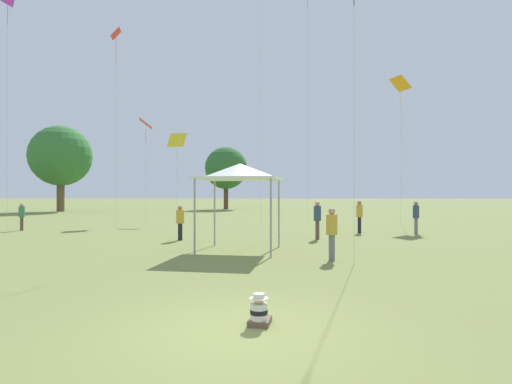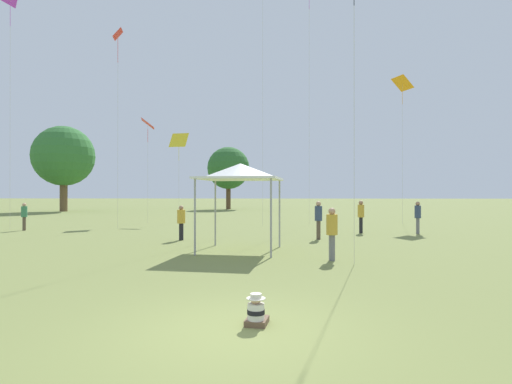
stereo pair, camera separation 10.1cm
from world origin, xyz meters
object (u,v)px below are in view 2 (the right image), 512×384
object	(u,v)px
seated_toddler	(256,312)
person_standing_7	(332,229)
kite_4	(402,86)
person_standing_0	(24,214)
kite_5	(179,141)
person_standing_6	(181,220)
person_standing_3	(418,214)
distant_tree_1	(64,156)
kite_8	(148,126)
canopy_tent	(240,172)
kite_2	(118,45)
person_standing_5	(361,214)
kite_1	(10,4)
distant_tree_0	(228,168)
person_standing_4	(318,217)

from	to	relation	value
seated_toddler	person_standing_7	size ratio (longest dim) A/B	0.32
kite_4	person_standing_0	bearing A→B (deg)	126.23
kite_5	person_standing_6	bearing A→B (deg)	-20.91
person_standing_0	person_standing_3	distance (m)	22.34
distant_tree_1	kite_4	bearing A→B (deg)	-26.78
person_standing_6	kite_8	bearing A→B (deg)	-129.80
person_standing_7	canopy_tent	world-z (taller)	canopy_tent
kite_2	kite_4	bearing A→B (deg)	137.10
seated_toddler	canopy_tent	bearing A→B (deg)	105.91
seated_toddler	kite_4	bearing A→B (deg)	76.35
distant_tree_1	kite_8	bearing A→B (deg)	-48.05
seated_toddler	kite_2	xyz separation A→B (m)	(-9.38, 17.94, 11.25)
person_standing_5	kite_5	size ratio (longest dim) A/B	0.26
person_standing_3	kite_5	bearing A→B (deg)	4.43
seated_toddler	kite_5	distance (m)	24.65
seated_toddler	person_standing_6	distance (m)	12.41
person_standing_0	person_standing_7	distance (m)	19.13
canopy_tent	person_standing_7	bearing A→B (deg)	-32.90
kite_2	person_standing_6	bearing A→B (deg)	74.69
canopy_tent	kite_5	xyz separation A→B (m)	(-5.77, 14.55, 3.10)
person_standing_0	kite_1	distance (m)	12.76
person_standing_3	distant_tree_1	distance (m)	41.29
kite_5	distant_tree_0	size ratio (longest dim) A/B	0.80
person_standing_5	kite_1	xyz separation A→B (m)	(-20.70, 1.50, 12.57)
seated_toddler	person_standing_4	distance (m)	12.59
person_standing_6	person_standing_7	size ratio (longest dim) A/B	0.94
person_standing_5	person_standing_6	distance (m)	9.77
kite_1	kite_5	world-z (taller)	kite_1
distant_tree_1	seated_toddler	bearing A→B (deg)	-58.40
person_standing_0	kite_4	world-z (taller)	kite_4
kite_2	kite_4	size ratio (longest dim) A/B	1.18
person_standing_4	person_standing_6	world-z (taller)	person_standing_4
person_standing_3	kite_5	distance (m)	17.52
person_standing_6	kite_2	distance (m)	13.37
kite_4	distant_tree_0	size ratio (longest dim) A/B	1.26
canopy_tent	kite_8	distance (m)	16.68
distant_tree_0	distant_tree_1	bearing A→B (deg)	-159.09
person_standing_4	distant_tree_1	xyz separation A→B (m)	(-26.96, 27.50, 5.47)
kite_2	distant_tree_0	bearing A→B (deg)	-153.90
person_standing_7	canopy_tent	bearing A→B (deg)	24.17
canopy_tent	kite_1	world-z (taller)	kite_1
person_standing_6	kite_2	size ratio (longest dim) A/B	0.13
person_standing_6	kite_8	size ratio (longest dim) A/B	0.21
kite_2	kite_8	size ratio (longest dim) A/B	1.63
distant_tree_1	person_standing_3	bearing A→B (deg)	-37.26
person_standing_5	person_standing_6	xyz separation A→B (m)	(-9.07, -3.63, -0.12)
seated_toddler	kite_4	world-z (taller)	kite_4
person_standing_6	canopy_tent	world-z (taller)	canopy_tent
person_standing_6	distant_tree_1	bearing A→B (deg)	-118.39
person_standing_0	distant_tree_1	bearing A→B (deg)	-160.88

